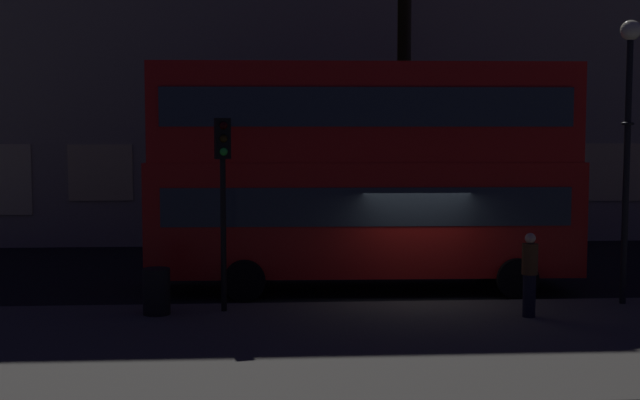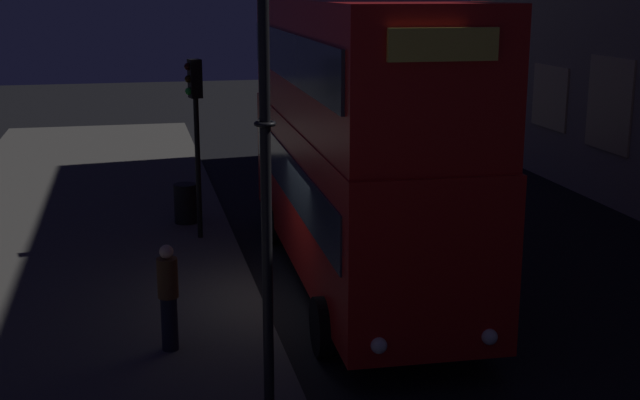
{
  "view_description": "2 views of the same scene",
  "coord_description": "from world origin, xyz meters",
  "px_view_note": "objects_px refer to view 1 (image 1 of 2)",
  "views": [
    {
      "loc": [
        -3.52,
        -19.4,
        3.97
      ],
      "look_at": [
        -2.21,
        0.47,
        2.31
      ],
      "focal_mm": 47.76,
      "sensor_mm": 36.0,
      "label": 1
    },
    {
      "loc": [
        14.88,
        -2.93,
        5.73
      ],
      "look_at": [
        -2.28,
        0.85,
        1.39
      ],
      "focal_mm": 48.35,
      "sensor_mm": 36.0,
      "label": 2
    }
  ],
  "objects_px": {
    "double_decker_bus": "(363,167)",
    "pedestrian": "(530,273)",
    "traffic_light_near_kerb": "(223,173)",
    "litter_bin": "(157,291)",
    "street_lamp": "(628,112)"
  },
  "relations": [
    {
      "from": "double_decker_bus",
      "to": "litter_bin",
      "type": "xyz_separation_m",
      "value": [
        -4.66,
        -3.01,
        -2.45
      ]
    },
    {
      "from": "double_decker_bus",
      "to": "litter_bin",
      "type": "distance_m",
      "value": 6.07
    },
    {
      "from": "street_lamp",
      "to": "litter_bin",
      "type": "relative_size",
      "value": 6.43
    },
    {
      "from": "litter_bin",
      "to": "pedestrian",
      "type": "bearing_deg",
      "value": -5.7
    },
    {
      "from": "double_decker_bus",
      "to": "traffic_light_near_kerb",
      "type": "xyz_separation_m",
      "value": [
        -3.28,
        -2.8,
        -0.01
      ]
    },
    {
      "from": "traffic_light_near_kerb",
      "to": "double_decker_bus",
      "type": "bearing_deg",
      "value": 29.04
    },
    {
      "from": "traffic_light_near_kerb",
      "to": "litter_bin",
      "type": "xyz_separation_m",
      "value": [
        -1.39,
        -0.21,
        -2.45
      ]
    },
    {
      "from": "traffic_light_near_kerb",
      "to": "pedestrian",
      "type": "height_order",
      "value": "traffic_light_near_kerb"
    },
    {
      "from": "double_decker_bus",
      "to": "litter_bin",
      "type": "relative_size",
      "value": 10.93
    },
    {
      "from": "pedestrian",
      "to": "street_lamp",
      "type": "bearing_deg",
      "value": 62.06
    },
    {
      "from": "double_decker_bus",
      "to": "pedestrian",
      "type": "xyz_separation_m",
      "value": [
        3.0,
        -3.78,
        -2.03
      ]
    },
    {
      "from": "traffic_light_near_kerb",
      "to": "street_lamp",
      "type": "relative_size",
      "value": 0.66
    },
    {
      "from": "double_decker_bus",
      "to": "traffic_light_near_kerb",
      "type": "relative_size",
      "value": 2.58
    },
    {
      "from": "double_decker_bus",
      "to": "street_lamp",
      "type": "bearing_deg",
      "value": -23.65
    },
    {
      "from": "double_decker_bus",
      "to": "pedestrian",
      "type": "distance_m",
      "value": 5.24
    }
  ]
}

